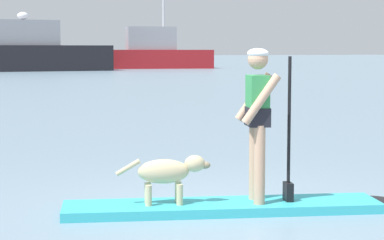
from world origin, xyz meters
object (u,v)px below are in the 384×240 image
object	(u,v)px
person_paddler	(259,113)
dog	(168,172)
moored_boat_starboard	(156,53)
paddleboard	(243,206)
moored_boat_outer	(32,52)

from	to	relation	value
person_paddler	dog	bearing A→B (deg)	167.80
moored_boat_starboard	person_paddler	bearing A→B (deg)	-105.21
dog	moored_boat_starboard	bearing A→B (deg)	73.84
person_paddler	dog	xyz separation A→B (m)	(-0.96, 0.21, -0.62)
paddleboard	moored_boat_starboard	xyz separation A→B (m)	(15.58, 56.67, 1.38)
moored_boat_outer	paddleboard	bearing A→B (deg)	-94.16
moored_boat_outer	moored_boat_starboard	xyz separation A→B (m)	(11.78, 4.38, -0.12)
moored_boat_starboard	dog	bearing A→B (deg)	-106.16
paddleboard	moored_boat_outer	size ratio (longest dim) A/B	0.30
moored_boat_outer	person_paddler	bearing A→B (deg)	-93.98
person_paddler	moored_boat_starboard	distance (m)	58.76
paddleboard	moored_boat_starboard	size ratio (longest dim) A/B	0.37
paddleboard	dog	bearing A→B (deg)	167.80
moored_boat_outer	moored_boat_starboard	bearing A→B (deg)	20.39
moored_boat_outer	moored_boat_starboard	size ratio (longest dim) A/B	1.22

